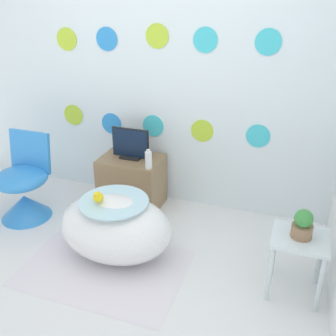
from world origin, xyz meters
TOP-DOWN VIEW (x-y plane):
  - ground_plane at (0.00, 0.00)m, footprint 12.00×12.00m
  - wall_back_dotted at (-0.00, 1.66)m, footprint 4.22×0.05m
  - rug at (0.01, 0.46)m, footprint 1.21×0.85m
  - bathtub at (0.03, 0.64)m, footprint 0.88×0.64m
  - rubber_duck at (-0.06, 0.57)m, footprint 0.08×0.08m
  - chair at (-1.01, 0.89)m, footprint 0.47×0.47m
  - tv_cabinet at (-0.17, 1.40)m, footprint 0.56×0.41m
  - tv at (-0.17, 1.41)m, footprint 0.36×0.12m
  - vase at (0.06, 1.25)m, footprint 0.06×0.06m
  - side_table at (1.36, 0.68)m, footprint 0.36×0.34m
  - potted_plant_left at (1.36, 0.68)m, footprint 0.14×0.14m

SIDE VIEW (x-z plane):
  - ground_plane at x=0.00m, z-range 0.00..0.00m
  - rug at x=0.01m, z-range 0.00..0.01m
  - tv_cabinet at x=-0.17m, z-range 0.00..0.49m
  - bathtub at x=0.03m, z-range 0.00..0.51m
  - chair at x=-1.01m, z-range -0.12..0.64m
  - side_table at x=1.36m, z-range 0.13..0.59m
  - rubber_duck at x=-0.06m, z-range 0.50..0.59m
  - potted_plant_left at x=1.36m, z-range 0.45..0.65m
  - vase at x=0.06m, z-range 0.48..0.66m
  - tv at x=-0.17m, z-range 0.47..0.76m
  - wall_back_dotted at x=0.00m, z-range 0.00..2.60m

